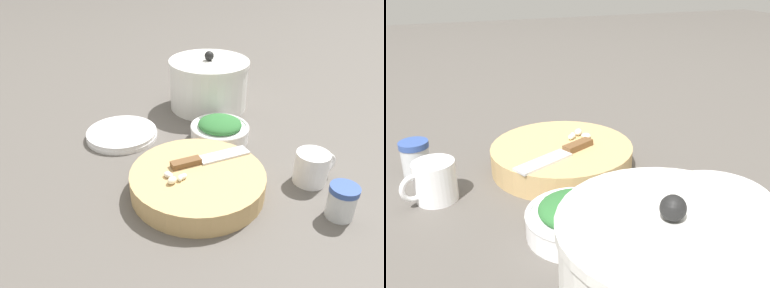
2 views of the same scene
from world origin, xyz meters
The scene contains 9 objects.
ground_plane centered at (0.00, 0.00, 0.00)m, with size 5.00×5.00×0.00m, color #56514C.
cutting_board centered at (-0.03, -0.11, 0.02)m, with size 0.29×0.29×0.05m.
chef_knife centered at (-0.01, -0.06, 0.05)m, with size 0.18×0.11×0.01m.
garlic_cloves centered at (-0.07, -0.14, 0.06)m, with size 0.05×0.05×0.01m.
herb_bowl centered at (0.03, 0.12, 0.03)m, with size 0.16×0.16×0.06m.
spice_jar centered at (0.26, -0.18, 0.04)m, with size 0.06×0.06×0.07m.
coffee_mug centered at (0.23, -0.06, 0.04)m, with size 0.10×0.07×0.07m.
plate_stack centered at (-0.23, 0.13, 0.01)m, with size 0.19×0.19×0.02m.
stock_pot centered at (0.00, 0.33, 0.08)m, with size 0.24×0.24×0.18m.
Camera 2 is at (0.22, 0.65, 0.40)m, focal length 40.00 mm.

